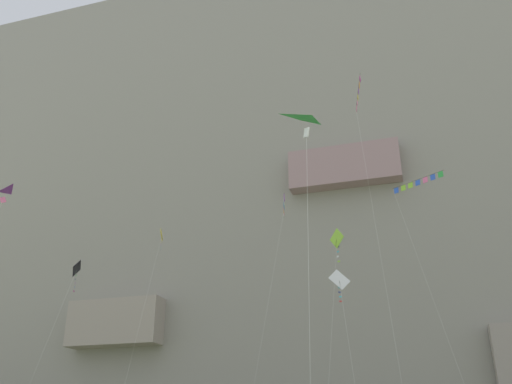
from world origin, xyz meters
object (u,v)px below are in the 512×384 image
object	(u,v)px
kite_banner_high_left	(361,116)
kite_delta_upper_mid	(312,131)
kite_diamond_low_left	(75,274)
kite_diamond_mid_center	(340,286)
kite_diamond_mid_right	(337,243)
kite_diamond_low_center	(158,251)
kite_banner_near_cliff	(420,192)
kite_banner_high_center	(283,211)

from	to	relation	value
kite_banner_high_left	kite_delta_upper_mid	distance (m)	24.43
kite_diamond_low_left	kite_diamond_mid_center	xyz separation A→B (m)	(25.80, -1.96, -3.53)
kite_banner_high_left	kite_diamond_mid_right	bearing A→B (deg)	121.41
kite_diamond_mid_center	kite_diamond_low_center	bearing A→B (deg)	163.57
kite_diamond_low_center	kite_banner_near_cliff	bearing A→B (deg)	-2.43
kite_banner_high_left	kite_banner_high_center	size ratio (longest dim) A/B	1.27
kite_diamond_low_left	kite_banner_high_center	bearing A→B (deg)	11.97
kite_diamond_mid_right	kite_banner_near_cliff	size ratio (longest dim) A/B	0.84
kite_delta_upper_mid	kite_diamond_mid_right	bearing A→B (deg)	96.65
kite_banner_high_left	kite_banner_high_center	xyz separation A→B (m)	(-8.92, 7.72, -4.72)
kite_diamond_low_left	kite_banner_near_cliff	distance (m)	33.27
kite_delta_upper_mid	kite_banner_high_center	size ratio (longest dim) A/B	0.64
kite_diamond_mid_right	kite_diamond_mid_center	world-z (taller)	kite_diamond_mid_right
kite_diamond_mid_center	kite_diamond_mid_right	bearing A→B (deg)	99.26
kite_diamond_mid_right	kite_diamond_low_left	xyz separation A→B (m)	(-25.09, -2.39, -1.49)
kite_diamond_mid_right	kite_diamond_low_left	bearing A→B (deg)	-174.55
kite_diamond_mid_center	kite_banner_near_cliff	bearing A→B (deg)	33.10
kite_banner_near_cliff	kite_banner_high_left	bearing A→B (deg)	-123.40
kite_banner_high_left	kite_banner_near_cliff	world-z (taller)	kite_banner_high_left
kite_diamond_mid_right	kite_banner_high_center	distance (m)	7.09
kite_diamond_low_left	kite_diamond_mid_right	bearing A→B (deg)	5.45
kite_diamond_mid_center	kite_diamond_low_center	size ratio (longest dim) A/B	0.67
kite_diamond_mid_right	kite_diamond_low_center	distance (m)	18.37
kite_banner_high_left	kite_banner_high_center	world-z (taller)	kite_banner_high_left
kite_banner_high_left	kite_diamond_low_center	bearing A→B (deg)	161.88
kite_banner_high_left	kite_diamond_low_center	xyz separation A→B (m)	(-21.90, 7.17, -7.77)
kite_diamond_mid_right	kite_delta_upper_mid	world-z (taller)	kite_diamond_mid_right
kite_banner_near_cliff	kite_banner_high_center	xyz separation A→B (m)	(-12.92, 1.65, 0.28)
kite_banner_high_left	kite_diamond_mid_center	xyz separation A→B (m)	(-2.91, 1.57, -14.09)
kite_diamond_low_left	kite_delta_upper_mid	xyz separation A→B (m)	(28.20, -24.27, -2.34)
kite_banner_near_cliff	kite_diamond_mid_center	size ratio (longest dim) A/B	1.60
kite_banner_near_cliff	kite_delta_upper_mid	world-z (taller)	kite_banner_near_cliff
kite_diamond_low_center	kite_diamond_mid_center	bearing A→B (deg)	-16.43
kite_banner_near_cliff	kite_diamond_mid_center	distance (m)	12.27
kite_diamond_mid_right	kite_banner_high_left	distance (m)	11.43
kite_banner_near_cliff	kite_diamond_low_center	world-z (taller)	kite_banner_near_cliff
kite_diamond_mid_center	kite_banner_high_center	distance (m)	12.72
kite_diamond_low_center	kite_banner_high_center	bearing A→B (deg)	2.45
kite_diamond_low_left	kite_banner_near_cliff	world-z (taller)	kite_banner_near_cliff
kite_delta_upper_mid	kite_diamond_low_center	xyz separation A→B (m)	(-21.40, 27.91, 5.13)
kite_banner_high_left	kite_diamond_low_left	size ratio (longest dim) A/B	1.62
kite_diamond_mid_center	kite_delta_upper_mid	xyz separation A→B (m)	(2.40, -22.31, 1.19)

